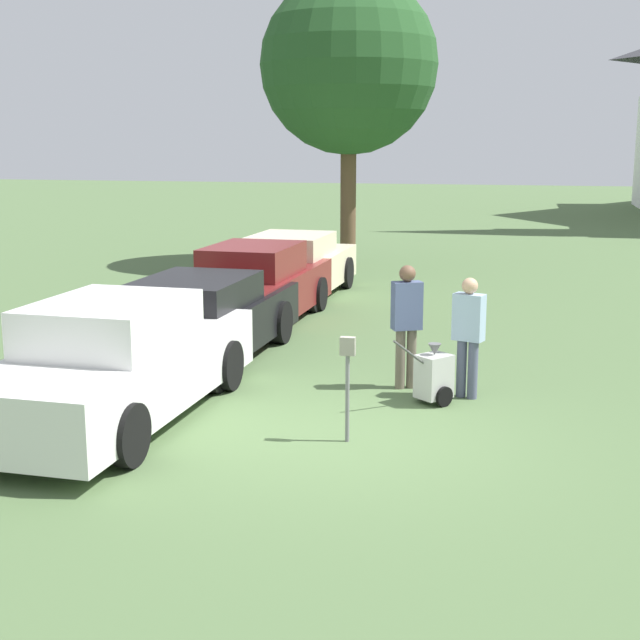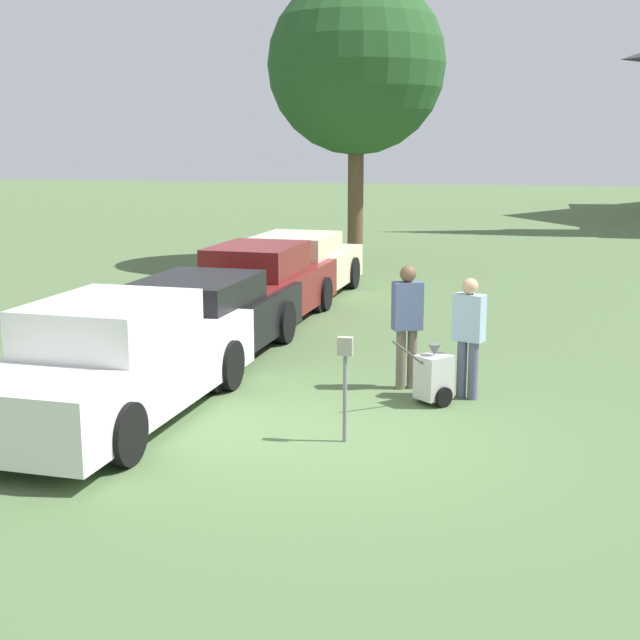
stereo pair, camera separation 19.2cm
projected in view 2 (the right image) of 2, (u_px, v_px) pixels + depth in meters
name	position (u px, v px, depth m)	size (l,w,h in m)	color
ground_plane	(344.00, 438.00, 10.87)	(120.00, 120.00, 0.00)	#4C663D
parked_car_white	(118.00, 363.00, 11.51)	(2.15, 5.17, 1.60)	silver
parked_car_black	(202.00, 321.00, 14.41)	(2.09, 5.26, 1.42)	black
parked_car_maroon	(260.00, 287.00, 17.43)	(2.06, 5.10, 1.56)	maroon
parked_car_cream	(298.00, 268.00, 20.21)	(2.13, 5.06, 1.46)	beige
parking_meter	(345.00, 369.00, 10.55)	(0.18, 0.09, 1.29)	slate
person_worker	(407.00, 319.00, 12.80)	(0.47, 0.38, 1.81)	#665B4C
person_supervisor	(469.00, 331.00, 12.32)	(0.47, 0.35, 1.71)	#515670
equipment_cart	(434.00, 377.00, 12.18)	(0.78, 0.88, 1.00)	#B2B2AD
shade_tree	(357.00, 65.00, 24.31)	(4.88, 4.88, 7.98)	brown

